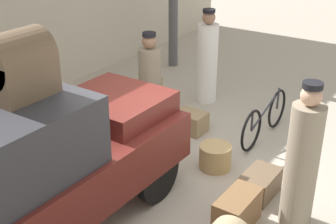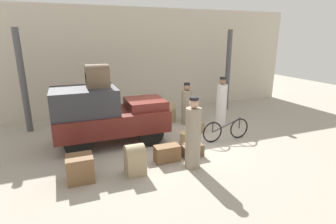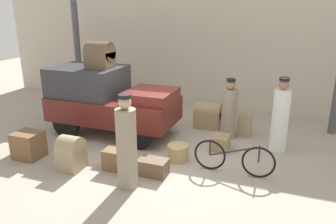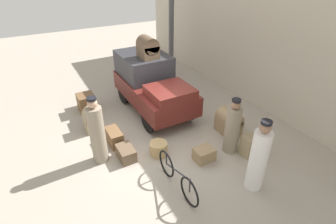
{
  "view_description": "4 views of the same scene",
  "coord_description": "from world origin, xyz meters",
  "px_view_note": "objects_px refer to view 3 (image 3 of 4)",
  "views": [
    {
      "loc": [
        -4.69,
        -3.2,
        3.74
      ],
      "look_at": [
        0.2,
        0.2,
        0.95
      ],
      "focal_mm": 50.0,
      "sensor_mm": 36.0,
      "label": 1
    },
    {
      "loc": [
        -2.75,
        -7.36,
        3.29
      ],
      "look_at": [
        0.2,
        0.2,
        0.95
      ],
      "focal_mm": 28.0,
      "sensor_mm": 36.0,
      "label": 2
    },
    {
      "loc": [
        2.87,
        -6.86,
        3.38
      ],
      "look_at": [
        0.2,
        0.2,
        0.95
      ],
      "focal_mm": 35.0,
      "sensor_mm": 36.0,
      "label": 3
    },
    {
      "loc": [
        5.68,
        -2.86,
        4.68
      ],
      "look_at": [
        0.2,
        0.2,
        0.95
      ],
      "focal_mm": 28.0,
      "sensor_mm": 36.0,
      "label": 4
    }
  ],
  "objects_px": {
    "suitcase_black_upright": "(119,160)",
    "suitcase_small_leather": "(29,145)",
    "porter_lifting_near_truck": "(280,118)",
    "suitcase_tan_flat": "(71,153)",
    "truck": "(107,99)",
    "trunk_umber_medium": "(153,167)",
    "trunk_barrel_dark": "(208,115)",
    "trunk_wicker_pale": "(245,125)",
    "conductor_in_dark_uniform": "(127,146)",
    "trunk_on_truck_roof": "(100,55)",
    "porter_standing_middle": "(229,111)",
    "bicycle": "(234,158)",
    "wicker_basket": "(178,152)",
    "trunk_large_brown": "(221,143)"
  },
  "relations": [
    {
      "from": "porter_lifting_near_truck",
      "to": "suitcase_tan_flat",
      "type": "relative_size",
      "value": 2.39
    },
    {
      "from": "trunk_wicker_pale",
      "to": "trunk_barrel_dark",
      "type": "bearing_deg",
      "value": 168.39
    },
    {
      "from": "bicycle",
      "to": "conductor_in_dark_uniform",
      "type": "height_order",
      "value": "conductor_in_dark_uniform"
    },
    {
      "from": "conductor_in_dark_uniform",
      "to": "trunk_on_truck_roof",
      "type": "distance_m",
      "value": 3.39
    },
    {
      "from": "truck",
      "to": "trunk_wicker_pale",
      "type": "height_order",
      "value": "truck"
    },
    {
      "from": "trunk_umber_medium",
      "to": "trunk_on_truck_roof",
      "type": "xyz_separation_m",
      "value": [
        -2.28,
        1.8,
        1.98
      ]
    },
    {
      "from": "conductor_in_dark_uniform",
      "to": "truck",
      "type": "bearing_deg",
      "value": 127.38
    },
    {
      "from": "porter_standing_middle",
      "to": "trunk_on_truck_roof",
      "type": "relative_size",
      "value": 2.35
    },
    {
      "from": "wicker_basket",
      "to": "trunk_umber_medium",
      "type": "xyz_separation_m",
      "value": [
        -0.26,
        -0.84,
        -0.01
      ]
    },
    {
      "from": "suitcase_black_upright",
      "to": "suitcase_small_leather",
      "type": "xyz_separation_m",
      "value": [
        -2.27,
        -0.21,
        0.09
      ]
    },
    {
      "from": "bicycle",
      "to": "porter_standing_middle",
      "type": "bearing_deg",
      "value": 103.73
    },
    {
      "from": "suitcase_small_leather",
      "to": "trunk_barrel_dark",
      "type": "bearing_deg",
      "value": 45.14
    },
    {
      "from": "truck",
      "to": "wicker_basket",
      "type": "height_order",
      "value": "truck"
    },
    {
      "from": "suitcase_tan_flat",
      "to": "trunk_umber_medium",
      "type": "bearing_deg",
      "value": 12.52
    },
    {
      "from": "porter_lifting_near_truck",
      "to": "trunk_on_truck_roof",
      "type": "distance_m",
      "value": 4.86
    },
    {
      "from": "conductor_in_dark_uniform",
      "to": "suitcase_black_upright",
      "type": "distance_m",
      "value": 0.98
    },
    {
      "from": "suitcase_tan_flat",
      "to": "trunk_large_brown",
      "type": "distance_m",
      "value": 3.56
    },
    {
      "from": "suitcase_black_upright",
      "to": "trunk_large_brown",
      "type": "bearing_deg",
      "value": 45.04
    },
    {
      "from": "suitcase_tan_flat",
      "to": "trunk_umber_medium",
      "type": "distance_m",
      "value": 1.81
    },
    {
      "from": "bicycle",
      "to": "suitcase_small_leather",
      "type": "height_order",
      "value": "bicycle"
    },
    {
      "from": "truck",
      "to": "trunk_wicker_pale",
      "type": "xyz_separation_m",
      "value": [
        3.59,
        1.16,
        -0.69
      ]
    },
    {
      "from": "porter_standing_middle",
      "to": "suitcase_tan_flat",
      "type": "distance_m",
      "value": 4.17
    },
    {
      "from": "suitcase_black_upright",
      "to": "wicker_basket",
      "type": "bearing_deg",
      "value": 40.79
    },
    {
      "from": "wicker_basket",
      "to": "suitcase_black_upright",
      "type": "relative_size",
      "value": 0.7
    },
    {
      "from": "bicycle",
      "to": "suitcase_tan_flat",
      "type": "relative_size",
      "value": 2.24
    },
    {
      "from": "trunk_wicker_pale",
      "to": "trunk_on_truck_roof",
      "type": "height_order",
      "value": "trunk_on_truck_roof"
    },
    {
      "from": "truck",
      "to": "suitcase_small_leather",
      "type": "height_order",
      "value": "truck"
    },
    {
      "from": "porter_lifting_near_truck",
      "to": "trunk_barrel_dark",
      "type": "bearing_deg",
      "value": 155.02
    },
    {
      "from": "bicycle",
      "to": "trunk_large_brown",
      "type": "xyz_separation_m",
      "value": [
        -0.51,
        1.14,
        -0.18
      ]
    },
    {
      "from": "truck",
      "to": "trunk_umber_medium",
      "type": "bearing_deg",
      "value": -40.4
    },
    {
      "from": "bicycle",
      "to": "trunk_large_brown",
      "type": "height_order",
      "value": "bicycle"
    },
    {
      "from": "wicker_basket",
      "to": "trunk_wicker_pale",
      "type": "bearing_deg",
      "value": 60.37
    },
    {
      "from": "wicker_basket",
      "to": "suitcase_small_leather",
      "type": "bearing_deg",
      "value": -161.57
    },
    {
      "from": "trunk_wicker_pale",
      "to": "trunk_umber_medium",
      "type": "distance_m",
      "value": 3.31
    },
    {
      "from": "suitcase_tan_flat",
      "to": "suitcase_small_leather",
      "type": "relative_size",
      "value": 1.23
    },
    {
      "from": "porter_lifting_near_truck",
      "to": "suitcase_tan_flat",
      "type": "xyz_separation_m",
      "value": [
        -4.13,
        -2.64,
        -0.45
      ]
    },
    {
      "from": "trunk_large_brown",
      "to": "suitcase_tan_flat",
      "type": "bearing_deg",
      "value": -142.31
    },
    {
      "from": "truck",
      "to": "trunk_umber_medium",
      "type": "distance_m",
      "value": 2.9
    },
    {
      "from": "wicker_basket",
      "to": "suitcase_small_leather",
      "type": "relative_size",
      "value": 0.77
    },
    {
      "from": "truck",
      "to": "trunk_on_truck_roof",
      "type": "bearing_deg",
      "value": 180.0
    },
    {
      "from": "trunk_barrel_dark",
      "to": "suitcase_black_upright",
      "type": "bearing_deg",
      "value": -109.64
    },
    {
      "from": "suitcase_tan_flat",
      "to": "trunk_wicker_pale",
      "type": "relative_size",
      "value": 1.29
    },
    {
      "from": "truck",
      "to": "trunk_large_brown",
      "type": "height_order",
      "value": "truck"
    },
    {
      "from": "trunk_barrel_dark",
      "to": "trunk_wicker_pale",
      "type": "relative_size",
      "value": 1.28
    },
    {
      "from": "truck",
      "to": "suitcase_black_upright",
      "type": "distance_m",
      "value": 2.42
    },
    {
      "from": "truck",
      "to": "trunk_large_brown",
      "type": "relative_size",
      "value": 6.57
    },
    {
      "from": "bicycle",
      "to": "trunk_on_truck_roof",
      "type": "height_order",
      "value": "trunk_on_truck_roof"
    },
    {
      "from": "trunk_umber_medium",
      "to": "suitcase_small_leather",
      "type": "distance_m",
      "value": 3.06
    },
    {
      "from": "trunk_wicker_pale",
      "to": "trunk_on_truck_roof",
      "type": "relative_size",
      "value": 0.86
    },
    {
      "from": "bicycle",
      "to": "wicker_basket",
      "type": "height_order",
      "value": "bicycle"
    }
  ]
}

